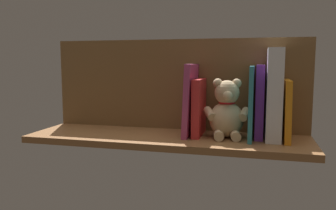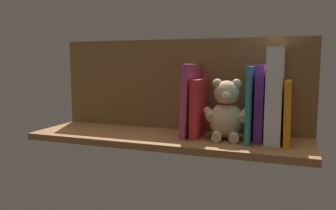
% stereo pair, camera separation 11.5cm
% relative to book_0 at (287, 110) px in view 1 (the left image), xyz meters
% --- Properties ---
extents(ground_plane, '(0.94, 0.29, 0.02)m').
position_rel_book_0_xyz_m(ground_plane, '(0.38, 0.03, -0.11)').
color(ground_plane, brown).
extents(shelf_back_panel, '(0.94, 0.02, 0.33)m').
position_rel_book_0_xyz_m(shelf_back_panel, '(0.38, -0.09, 0.07)').
color(shelf_back_panel, brown).
rests_on(shelf_back_panel, ground_plane).
extents(book_0, '(0.02, 0.16, 0.19)m').
position_rel_book_0_xyz_m(book_0, '(0.00, 0.00, 0.00)').
color(book_0, orange).
rests_on(book_0, ground_plane).
extents(dictionary_thick_white, '(0.05, 0.16, 0.29)m').
position_rel_book_0_xyz_m(dictionary_thick_white, '(0.04, -0.00, 0.05)').
color(dictionary_thick_white, white).
rests_on(dictionary_thick_white, ground_plane).
extents(book_1, '(0.03, 0.13, 0.24)m').
position_rel_book_0_xyz_m(book_1, '(0.08, -0.02, 0.02)').
color(book_1, purple).
rests_on(book_1, ground_plane).
extents(book_2, '(0.01, 0.18, 0.23)m').
position_rel_book_0_xyz_m(book_2, '(0.11, 0.01, 0.02)').
color(book_2, teal).
rests_on(book_2, ground_plane).
extents(teddy_bear, '(0.16, 0.14, 0.19)m').
position_rel_book_0_xyz_m(teddy_bear, '(0.19, 0.01, -0.01)').
color(teddy_bear, '#D1B284').
rests_on(teddy_bear, ground_plane).
extents(book_3, '(0.03, 0.15, 0.19)m').
position_rel_book_0_xyz_m(book_3, '(0.28, -0.00, -0.00)').
color(book_3, red).
rests_on(book_3, ground_plane).
extents(book_4, '(0.03, 0.17, 0.24)m').
position_rel_book_0_xyz_m(book_4, '(0.31, 0.00, 0.02)').
color(book_4, '#B23F72').
rests_on(book_4, ground_plane).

